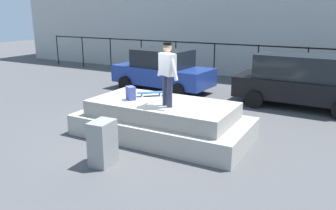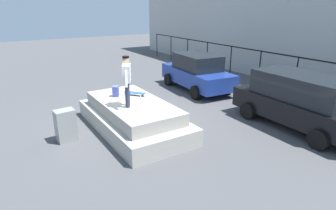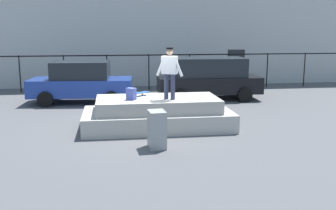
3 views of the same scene
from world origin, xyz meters
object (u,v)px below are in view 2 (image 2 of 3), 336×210
at_px(skateboarder, 127,78).
at_px(car_blue_sedan_near, 197,72).
at_px(skateboard, 135,93).
at_px(car_black_hatchback_mid, 300,100).
at_px(utility_box, 66,125).
at_px(backpack, 116,91).

relative_size(skateboarder, car_blue_sedan_near, 0.36).
distance_m(skateboard, car_blue_sedan_near, 5.02).
xyz_separation_m(skateboarder, car_black_hatchback_mid, (2.59, 5.35, -0.95)).
bearing_deg(utility_box, skateboard, 92.55).
height_order(skateboarder, skateboard, skateboarder).
distance_m(skateboarder, backpack, 1.43).
bearing_deg(skateboarder, skateboard, 142.73).
relative_size(skateboarder, skateboard, 2.15).
xyz_separation_m(skateboarder, car_blue_sedan_near, (-3.11, 5.22, -1.04)).
distance_m(car_black_hatchback_mid, utility_box, 7.93).
relative_size(car_blue_sedan_near, utility_box, 4.38).
height_order(skateboarder, backpack, skateboarder).
bearing_deg(utility_box, skateboarder, 67.57).
relative_size(car_blue_sedan_near, car_black_hatchback_mid, 0.97).
bearing_deg(car_blue_sedan_near, backpack, -69.66).
bearing_deg(car_black_hatchback_mid, skateboarder, -115.88).
distance_m(skateboarder, car_black_hatchback_mid, 6.02).
xyz_separation_m(backpack, car_blue_sedan_near, (-1.91, 5.14, -0.28)).
relative_size(skateboard, utility_box, 0.74).
height_order(car_blue_sedan_near, utility_box, car_blue_sedan_near).
bearing_deg(skateboarder, utility_box, -108.30).
xyz_separation_m(backpack, utility_box, (0.58, -1.97, -0.67)).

